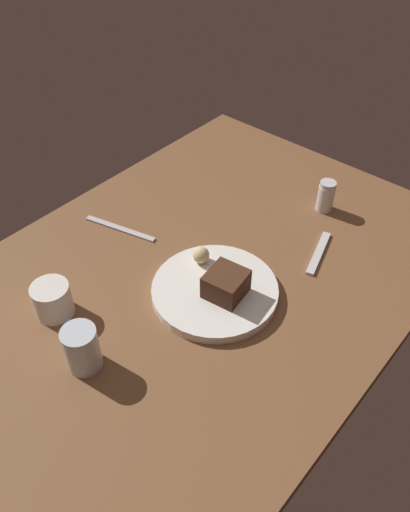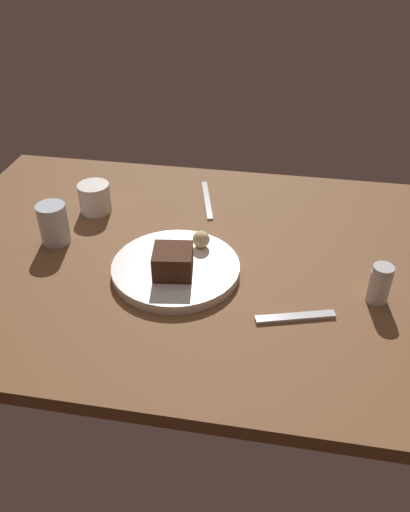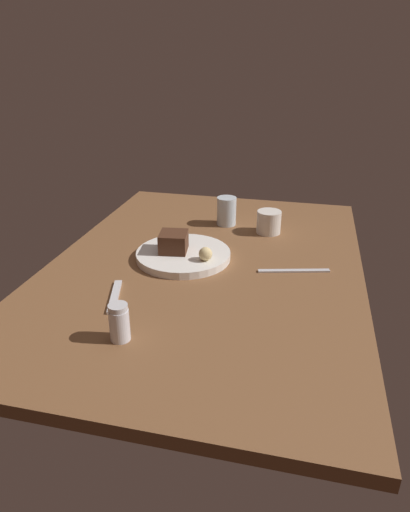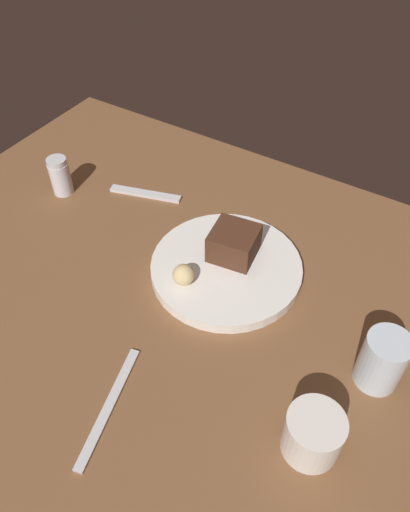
# 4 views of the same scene
# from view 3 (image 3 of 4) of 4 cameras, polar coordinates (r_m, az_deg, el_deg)

# --- Properties ---
(dining_table) EXTENTS (1.20, 0.84, 0.03)m
(dining_table) POSITION_cam_3_polar(r_m,az_deg,el_deg) (1.24, 0.02, -1.59)
(dining_table) COLOR brown
(dining_table) RESTS_ON ground
(dessert_plate) EXTENTS (0.26, 0.26, 0.02)m
(dessert_plate) POSITION_cam_3_polar(r_m,az_deg,el_deg) (1.26, -2.76, 0.15)
(dessert_plate) COLOR white
(dessert_plate) RESTS_ON dining_table
(chocolate_cake_slice) EXTENTS (0.09, 0.08, 0.05)m
(chocolate_cake_slice) POSITION_cam_3_polar(r_m,az_deg,el_deg) (1.26, -4.01, 1.79)
(chocolate_cake_slice) COLOR #472819
(chocolate_cake_slice) RESTS_ON dessert_plate
(bread_roll) EXTENTS (0.04, 0.04, 0.04)m
(bread_roll) POSITION_cam_3_polar(r_m,az_deg,el_deg) (1.20, 0.07, 0.27)
(bread_roll) COLOR #DBC184
(bread_roll) RESTS_ON dessert_plate
(salt_shaker) EXTENTS (0.04, 0.04, 0.08)m
(salt_shaker) POSITION_cam_3_polar(r_m,az_deg,el_deg) (0.93, -10.81, -8.27)
(salt_shaker) COLOR silver
(salt_shaker) RESTS_ON dining_table
(water_glass) EXTENTS (0.06, 0.06, 0.09)m
(water_glass) POSITION_cam_3_polar(r_m,az_deg,el_deg) (1.50, 2.70, 5.71)
(water_glass) COLOR silver
(water_glass) RESTS_ON dining_table
(coffee_cup) EXTENTS (0.08, 0.08, 0.07)m
(coffee_cup) POSITION_cam_3_polar(r_m,az_deg,el_deg) (1.45, 8.09, 4.29)
(coffee_cup) COLOR silver
(coffee_cup) RESTS_ON dining_table
(dessert_spoon) EXTENTS (0.15, 0.06, 0.01)m
(dessert_spoon) POSITION_cam_3_polar(r_m,az_deg,el_deg) (1.09, -11.36, -5.04)
(dessert_spoon) COLOR silver
(dessert_spoon) RESTS_ON dining_table
(butter_knife) EXTENTS (0.06, 0.19, 0.01)m
(butter_knife) POSITION_cam_3_polar(r_m,az_deg,el_deg) (1.21, 11.19, -1.85)
(butter_knife) COLOR silver
(butter_knife) RESTS_ON dining_table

